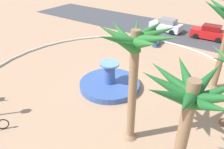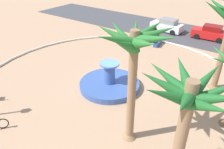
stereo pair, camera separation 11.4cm
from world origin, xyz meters
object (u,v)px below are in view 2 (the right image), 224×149
at_px(palm_tree_by_curb, 134,54).
at_px(bench_west, 157,42).
at_px(parked_car_leftmost, 167,26).
at_px(parked_car_second, 210,33).
at_px(palm_tree_near_fountain, 187,105).
at_px(fountain, 110,84).

distance_m(palm_tree_by_curb, bench_west, 15.00).
height_order(palm_tree_by_curb, parked_car_leftmost, palm_tree_by_curb).
height_order(bench_west, parked_car_second, parked_car_second).
height_order(palm_tree_near_fountain, bench_west, palm_tree_near_fountain).
distance_m(parked_car_leftmost, parked_car_second, 5.27).
height_order(fountain, bench_west, fountain).
bearing_deg(parked_car_leftmost, palm_tree_by_curb, -72.14).
bearing_deg(bench_west, parked_car_second, 52.98).
relative_size(palm_tree_by_curb, bench_west, 4.01).
height_order(palm_tree_near_fountain, parked_car_second, palm_tree_near_fountain).
distance_m(fountain, palm_tree_near_fountain, 9.09).
relative_size(fountain, parked_car_leftmost, 1.13).
bearing_deg(parked_car_second, fountain, -102.17).
bearing_deg(bench_west, palm_tree_by_curb, -70.31).
distance_m(fountain, bench_west, 9.93).
relative_size(bench_west, parked_car_leftmost, 0.40).
distance_m(palm_tree_near_fountain, palm_tree_by_curb, 3.25).
xyz_separation_m(parked_car_leftmost, parked_car_second, (5.25, 0.40, 0.00)).
xyz_separation_m(fountain, palm_tree_by_curb, (3.99, -3.48, 4.87)).
bearing_deg(parked_car_leftmost, fountain, -82.59).
bearing_deg(palm_tree_by_curb, parked_car_leftmost, 107.86).
bearing_deg(parked_car_leftmost, bench_west, -77.17).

